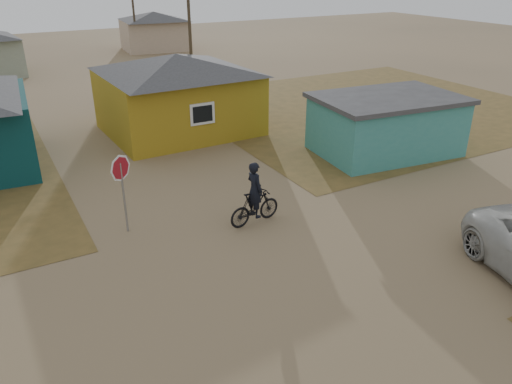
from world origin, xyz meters
The scene contains 9 objects.
ground centered at (0.00, 0.00, 0.00)m, with size 120.00×120.00×0.00m, color #856D4D.
grass_ne centered at (14.00, 13.00, 0.01)m, with size 20.00×18.00×0.00m, color brown.
house_yellow centered at (2.50, 14.00, 2.00)m, with size 7.72×6.76×3.90m.
shed_turquoise centered at (9.50, 6.50, 1.31)m, with size 6.71×4.93×2.60m.
house_beige_east centered at (10.00, 40.00, 1.86)m, with size 6.95×6.05×3.60m.
utility_pole_near centered at (6.50, 22.00, 4.14)m, with size 1.40×0.20×8.00m.
utility_pole_far centered at (7.50, 38.00, 4.14)m, with size 1.40×0.20×8.00m.
stop_sign centered at (-2.85, 4.84, 1.92)m, with size 0.85×0.21×2.63m.
cyclist centered at (1.02, 3.34, 0.79)m, with size 1.97×0.76×2.17m.
Camera 1 is at (-6.08, -9.56, 7.92)m, focal length 35.00 mm.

